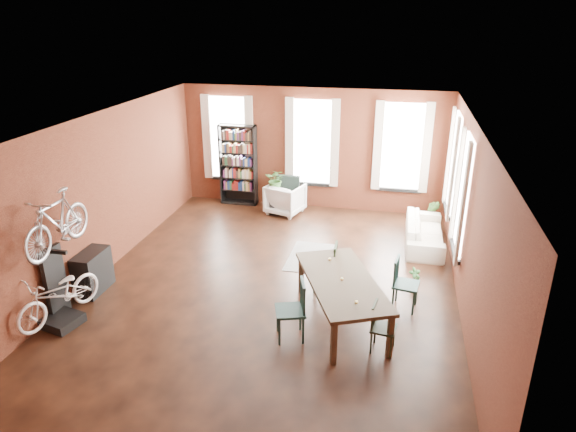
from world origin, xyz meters
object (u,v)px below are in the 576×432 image
(dining_table, at_px, (341,301))
(console_table, at_px, (93,272))
(white_armchair, at_px, (285,197))
(plant_stand, at_px, (276,202))
(dining_chair_a, at_px, (290,311))
(dining_chair_b, at_px, (325,267))
(dining_chair_c, at_px, (384,328))
(cream_sofa, at_px, (425,228))
(bookshelf, at_px, (238,165))
(bike_trainer, at_px, (62,321))
(dining_chair_d, at_px, (406,285))
(bicycle_floor, at_px, (55,274))

(dining_table, distance_m, console_table, 4.73)
(white_armchair, xyz_separation_m, plant_stand, (-0.23, -0.07, -0.12))
(white_armchair, height_order, plant_stand, white_armchair)
(dining_chair_a, xyz_separation_m, dining_chair_b, (0.32, 1.68, -0.03))
(dining_table, height_order, dining_chair_b, dining_chair_b)
(dining_table, bearing_deg, dining_chair_c, -66.12)
(plant_stand, bearing_deg, cream_sofa, -17.12)
(bookshelf, xyz_separation_m, white_armchair, (1.41, -0.46, -0.66))
(dining_table, distance_m, bike_trainer, 4.78)
(dining_chair_d, relative_size, white_armchair, 1.08)
(white_armchair, height_order, bike_trainer, white_armchair)
(dining_chair_a, xyz_separation_m, dining_chair_c, (1.50, -0.02, -0.10))
(console_table, bearing_deg, dining_chair_b, 12.92)
(cream_sofa, bearing_deg, bookshelf, 71.05)
(dining_table, height_order, dining_chair_d, dining_chair_d)
(dining_chair_c, bearing_deg, bike_trainer, 103.13)
(dining_chair_a, bearing_deg, dining_chair_b, 151.61)
(white_armchair, bearing_deg, plant_stand, 34.96)
(dining_table, height_order, bookshelf, bookshelf)
(white_armchair, bearing_deg, bike_trainer, 83.57)
(bookshelf, bearing_deg, bicycle_floor, -100.22)
(bike_trainer, distance_m, console_table, 1.22)
(bookshelf, height_order, white_armchair, bookshelf)
(dining_chair_c, relative_size, console_table, 1.02)
(bookshelf, height_order, bicycle_floor, bookshelf)
(cream_sofa, xyz_separation_m, bicycle_floor, (-6.10, -4.67, 0.57))
(bicycle_floor, bearing_deg, dining_chair_a, 22.40)
(dining_chair_d, relative_size, bicycle_floor, 0.58)
(dining_chair_a, height_order, console_table, dining_chair_a)
(dining_chair_a, height_order, dining_chair_c, dining_chair_a)
(dining_chair_d, bearing_deg, dining_chair_c, 175.52)
(plant_stand, bearing_deg, bicycle_floor, -111.77)
(bicycle_floor, bearing_deg, bookshelf, 95.15)
(dining_chair_b, bearing_deg, bookshelf, -146.19)
(dining_chair_b, distance_m, bike_trainer, 4.74)
(dining_chair_c, distance_m, white_armchair, 6.12)
(dining_chair_a, bearing_deg, bookshelf, -173.01)
(dining_chair_b, relative_size, bookshelf, 0.43)
(dining_table, bearing_deg, bicycle_floor, 169.91)
(bookshelf, distance_m, bike_trainer, 6.56)
(dining_chair_b, height_order, console_table, dining_chair_b)
(console_table, distance_m, bicycle_floor, 1.31)
(bike_trainer, bearing_deg, dining_table, 13.83)
(dining_chair_b, bearing_deg, dining_chair_c, 32.81)
(cream_sofa, relative_size, plant_stand, 3.27)
(dining_table, bearing_deg, console_table, 155.65)
(cream_sofa, distance_m, bicycle_floor, 7.70)
(bicycle_floor, bearing_deg, dining_chair_c, 20.22)
(plant_stand, bearing_deg, dining_chair_c, -60.69)
(dining_chair_a, relative_size, bookshelf, 0.46)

